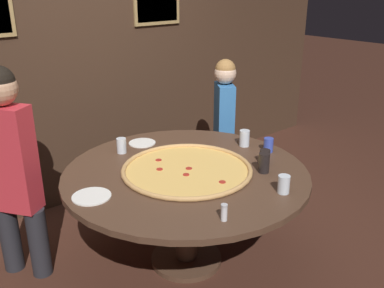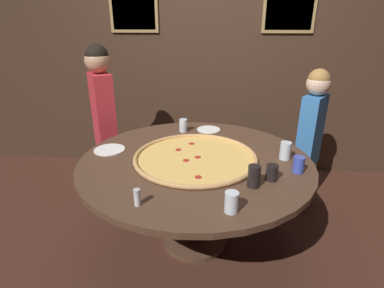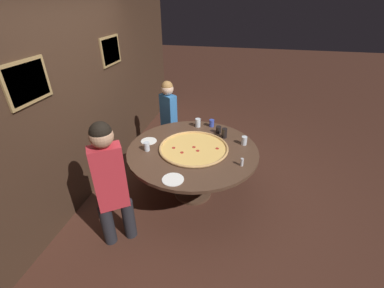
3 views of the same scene
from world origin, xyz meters
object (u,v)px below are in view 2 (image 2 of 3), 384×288
Objects in this scene: drink_cup_near_left at (299,165)px; condiment_shaker at (137,197)px; drink_cup_by_shaker at (232,202)px; white_plate_beside_cup at (110,150)px; diner_side_left at (310,134)px; dining_table at (195,173)px; white_plate_near_front at (209,130)px; drink_cup_front_edge at (285,151)px; drink_cup_far_right at (254,176)px; drink_cup_near_right at (272,173)px; diner_side_right at (104,115)px; giant_pizza at (195,157)px; drink_cup_far_left at (183,125)px.

drink_cup_near_left is 1.11× the size of condiment_shaker.
drink_cup_by_shaker is 1.17m from white_plate_beside_cup.
condiment_shaker is 1.74m from diner_side_left.
white_plate_near_front is at bearing 84.54° from dining_table.
white_plate_near_front is (-0.58, 0.56, -0.06)m from drink_cup_front_edge.
drink_cup_by_shaker is (-0.14, -0.28, -0.01)m from drink_cup_far_right.
drink_cup_by_shaker is 0.48× the size of white_plate_beside_cup.
drink_cup_by_shaker is at bearing -37.38° from white_plate_beside_cup.
diner_side_right is at bearing 147.67° from drink_cup_near_right.
drink_cup_by_shaker is (-0.25, -0.37, 0.01)m from drink_cup_near_right.
diner_side_left reaches higher than giant_pizza.
drink_cup_near_left is 0.23m from drink_cup_near_right.
giant_pizza is 1.15m from diner_side_right.
drink_cup_near_right is at bearing -50.90° from drink_cup_far_left.
drink_cup_by_shaker reaches higher than drink_cup_near_right.
dining_table is at bearing 136.97° from drink_cup_far_right.
white_plate_near_front is (-0.19, 1.26, -0.05)m from drink_cup_by_shaker.
giant_pizza is 7.01× the size of drink_cup_front_edge.
diner_side_right is at bearing 144.86° from giant_pizza.
drink_cup_by_shaker is 0.50m from condiment_shaker.
dining_table is at bearing -73.46° from drink_cup_far_left.
condiment_shaker is (0.42, -0.70, 0.05)m from white_plate_beside_cup.
giant_pizza is 8.29× the size of drink_cup_near_left.
drink_cup_near_left is 0.21m from drink_cup_front_edge.
condiment_shaker is at bearing -103.91° from white_plate_near_front.
white_plate_beside_cup reaches higher than dining_table.
diner_side_right is at bearing 142.75° from drink_cup_far_right.
drink_cup_by_shaker and drink_cup_far_left have the same top height.
drink_cup_near_right is at bearing -156.90° from diner_side_right.
condiment_shaker is (-0.76, -0.37, -0.00)m from drink_cup_near_right.
condiment_shaker is at bearing -111.75° from giant_pizza.
condiment_shaker reaches higher than giant_pizza.
drink_cup_far_right reaches higher than drink_cup_far_left.
diner_side_right is at bearing 145.42° from dining_table.
white_plate_near_front is at bearing 84.34° from giant_pizza.
giant_pizza is (-0.00, -0.01, 0.13)m from dining_table.
diner_side_left reaches higher than condiment_shaker.
giant_pizza is at bearing 153.36° from drink_cup_near_right.
giant_pizza is 0.68m from drink_cup_by_shaker.
drink_cup_near_right reaches higher than condiment_shaker.
condiment_shaker is at bearing -94.08° from drink_cup_far_left.
drink_cup_near_right is 1.71m from diner_side_right.
drink_cup_near_left is 1.07m from condiment_shaker.
diner_side_left is at bearing -125.53° from diner_side_right.
white_plate_beside_cup is at bearing 157.83° from drink_cup_far_right.
diner_side_right is at bearing 173.47° from drink_cup_far_left.
diner_side_right reaches higher than drink_cup_front_edge.
white_plate_beside_cup is (-1.32, 0.01, -0.06)m from drink_cup_front_edge.
diner_side_left reaches higher than drink_cup_far_right.
drink_cup_far_right is at bearing -43.03° from dining_table.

